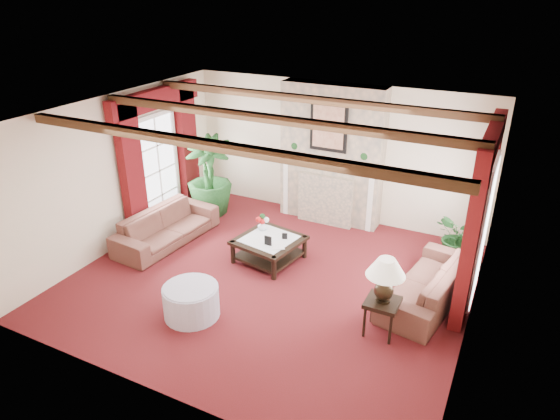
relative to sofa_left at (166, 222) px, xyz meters
The scene contains 23 objects.
floor 2.36m from the sofa_left, ahead, with size 6.00×6.00×0.00m, color #45100C.
ceiling 3.26m from the sofa_left, ahead, with size 6.00×6.00×0.00m, color white.
back_wall 3.50m from the sofa_left, 46.88° to the left, with size 6.00×0.02×2.70m, color beige.
left_wall 1.21m from the sofa_left, 157.34° to the right, with size 0.02×5.50×2.70m, color beige.
right_wall 5.39m from the sofa_left, ahead, with size 0.02×5.50×2.70m, color beige.
ceiling_beams 3.22m from the sofa_left, ahead, with size 6.00×3.00×0.12m, color #362211, non-canonical shape.
fireplace 3.96m from the sofa_left, 44.45° to the left, with size 2.00×0.52×2.70m, color tan, non-canonical shape.
french_door_left 1.98m from the sofa_left, 133.26° to the left, with size 0.10×1.10×2.16m, color white, non-canonical shape.
french_door_right 5.59m from the sofa_left, ahead, with size 0.10×1.10×2.16m, color white, non-canonical shape.
curtains_left 2.33m from the sofa_left, 128.16° to the left, with size 0.20×2.40×2.55m, color #44090E, non-canonical shape.
curtains_right 5.64m from the sofa_left, ahead, with size 0.20×2.40×2.55m, color #44090E, non-canonical shape.
sofa_left is the anchor object (origin of this frame).
sofa_right 4.67m from the sofa_left, ahead, with size 0.95×2.15×0.81m, color #3A0F1B.
potted_palm 1.42m from the sofa_left, 89.49° to the left, with size 1.59×1.85×0.91m, color black.
small_plant 5.16m from the sofa_left, 19.19° to the left, with size 1.11×1.10×0.65m, color black.
coffee_table 2.02m from the sofa_left, ahead, with size 1.00×1.00×0.41m, color black, non-canonical shape.
side_table 4.34m from the sofa_left, 10.80° to the right, with size 0.44×0.44×0.52m, color black, non-canonical shape.
ottoman 2.38m from the sofa_left, 43.53° to the right, with size 0.80×0.80×0.47m, color #A29EB3.
table_lamp 4.36m from the sofa_left, 10.80° to the right, with size 0.52×0.52×0.66m, color black, non-canonical shape.
flower_vase 1.80m from the sofa_left, 15.44° to the left, with size 0.20×0.21×0.17m, color silver.
book 2.17m from the sofa_left, ahead, with size 0.17×0.12×0.27m, color black.
photo_frame_a 2.09m from the sofa_left, ahead, with size 0.13×0.02×0.17m, color black, non-canonical shape.
photo_frame_b 2.27m from the sofa_left, ahead, with size 0.09×0.02×0.12m, color black, non-canonical shape.
Camera 1 is at (3.19, -6.07, 4.39)m, focal length 32.00 mm.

